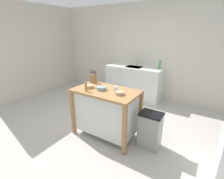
{
  "coord_description": "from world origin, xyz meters",
  "views": [
    {
      "loc": [
        1.74,
        -2.18,
        1.86
      ],
      "look_at": [
        0.22,
        0.21,
        0.84
      ],
      "focal_mm": 26.25,
      "sensor_mm": 36.0,
      "label": 1
    }
  ],
  "objects_px": {
    "bowl_ceramic_wide": "(120,93)",
    "sink_faucet": "(137,62)",
    "bowl_ceramic_small": "(101,88)",
    "drinking_cup": "(116,89)",
    "trash_bin": "(150,130)",
    "bowl_stoneware_deep": "(89,86)",
    "knife_block": "(93,78)",
    "kitchen_island": "(106,110)",
    "pepper_grinder": "(86,86)",
    "bottle_dish_soap": "(160,65)"
  },
  "relations": [
    {
      "from": "bowl_stoneware_deep",
      "to": "knife_block",
      "type": "bearing_deg",
      "value": 114.6
    },
    {
      "from": "bowl_stoneware_deep",
      "to": "drinking_cup",
      "type": "relative_size",
      "value": 1.68
    },
    {
      "from": "kitchen_island",
      "to": "bowl_stoneware_deep",
      "type": "relative_size",
      "value": 7.19
    },
    {
      "from": "pepper_grinder",
      "to": "trash_bin",
      "type": "height_order",
      "value": "pepper_grinder"
    },
    {
      "from": "pepper_grinder",
      "to": "bowl_stoneware_deep",
      "type": "bearing_deg",
      "value": 111.64
    },
    {
      "from": "sink_faucet",
      "to": "bottle_dish_soap",
      "type": "bearing_deg",
      "value": -3.72
    },
    {
      "from": "bowl_ceramic_small",
      "to": "bottle_dish_soap",
      "type": "distance_m",
      "value": 2.16
    },
    {
      "from": "bowl_ceramic_wide",
      "to": "bowl_stoneware_deep",
      "type": "distance_m",
      "value": 0.63
    },
    {
      "from": "pepper_grinder",
      "to": "bottle_dish_soap",
      "type": "height_order",
      "value": "bottle_dish_soap"
    },
    {
      "from": "pepper_grinder",
      "to": "bowl_ceramic_wide",
      "type": "bearing_deg",
      "value": 16.22
    },
    {
      "from": "kitchen_island",
      "to": "knife_block",
      "type": "distance_m",
      "value": 0.7
    },
    {
      "from": "bowl_ceramic_wide",
      "to": "sink_faucet",
      "type": "bearing_deg",
      "value": 107.58
    },
    {
      "from": "knife_block",
      "to": "bottle_dish_soap",
      "type": "relative_size",
      "value": 1.14
    },
    {
      "from": "bowl_ceramic_wide",
      "to": "bottle_dish_soap",
      "type": "xyz_separation_m",
      "value": [
        -0.02,
        2.15,
        0.09
      ]
    },
    {
      "from": "bowl_ceramic_wide",
      "to": "trash_bin",
      "type": "xyz_separation_m",
      "value": [
        0.51,
        0.15,
        -0.6
      ]
    },
    {
      "from": "knife_block",
      "to": "bottle_dish_soap",
      "type": "bearing_deg",
      "value": 68.29
    },
    {
      "from": "drinking_cup",
      "to": "pepper_grinder",
      "type": "bearing_deg",
      "value": -151.78
    },
    {
      "from": "bowl_ceramic_wide",
      "to": "bottle_dish_soap",
      "type": "relative_size",
      "value": 0.65
    },
    {
      "from": "kitchen_island",
      "to": "pepper_grinder",
      "type": "xyz_separation_m",
      "value": [
        -0.26,
        -0.22,
        0.48
      ]
    },
    {
      "from": "bowl_ceramic_wide",
      "to": "drinking_cup",
      "type": "relative_size",
      "value": 1.52
    },
    {
      "from": "bowl_ceramic_small",
      "to": "drinking_cup",
      "type": "xyz_separation_m",
      "value": [
        0.26,
        0.05,
        0.02
      ]
    },
    {
      "from": "kitchen_island",
      "to": "drinking_cup",
      "type": "xyz_separation_m",
      "value": [
        0.19,
        0.02,
        0.44
      ]
    },
    {
      "from": "knife_block",
      "to": "bowl_stoneware_deep",
      "type": "height_order",
      "value": "knife_block"
    },
    {
      "from": "bowl_ceramic_small",
      "to": "pepper_grinder",
      "type": "height_order",
      "value": "pepper_grinder"
    },
    {
      "from": "bottle_dish_soap",
      "to": "sink_faucet",
      "type": "bearing_deg",
      "value": 176.28
    },
    {
      "from": "kitchen_island",
      "to": "knife_block",
      "type": "bearing_deg",
      "value": 153.08
    },
    {
      "from": "kitchen_island",
      "to": "bottle_dish_soap",
      "type": "bearing_deg",
      "value": 82.11
    },
    {
      "from": "bowl_ceramic_small",
      "to": "bottle_dish_soap",
      "type": "xyz_separation_m",
      "value": [
        0.36,
        2.12,
        0.08
      ]
    },
    {
      "from": "bowl_ceramic_small",
      "to": "drinking_cup",
      "type": "distance_m",
      "value": 0.27
    },
    {
      "from": "bowl_ceramic_wide",
      "to": "bowl_ceramic_small",
      "type": "bearing_deg",
      "value": 176.35
    },
    {
      "from": "drinking_cup",
      "to": "pepper_grinder",
      "type": "xyz_separation_m",
      "value": [
        -0.45,
        -0.24,
        0.04
      ]
    },
    {
      "from": "kitchen_island",
      "to": "bottle_dish_soap",
      "type": "xyz_separation_m",
      "value": [
        0.29,
        2.09,
        0.51
      ]
    },
    {
      "from": "kitchen_island",
      "to": "trash_bin",
      "type": "xyz_separation_m",
      "value": [
        0.81,
        0.09,
        -0.18
      ]
    },
    {
      "from": "knife_block",
      "to": "bowl_stoneware_deep",
      "type": "relative_size",
      "value": 1.58
    },
    {
      "from": "bowl_ceramic_small",
      "to": "trash_bin",
      "type": "height_order",
      "value": "bowl_ceramic_small"
    },
    {
      "from": "bowl_ceramic_small",
      "to": "sink_faucet",
      "type": "height_order",
      "value": "sink_faucet"
    },
    {
      "from": "bowl_stoneware_deep",
      "to": "sink_faucet",
      "type": "relative_size",
      "value": 0.72
    },
    {
      "from": "bowl_ceramic_small",
      "to": "trash_bin",
      "type": "relative_size",
      "value": 0.26
    },
    {
      "from": "sink_faucet",
      "to": "drinking_cup",
      "type": "bearing_deg",
      "value": -74.68
    },
    {
      "from": "kitchen_island",
      "to": "sink_faucet",
      "type": "height_order",
      "value": "sink_faucet"
    },
    {
      "from": "bowl_stoneware_deep",
      "to": "bottle_dish_soap",
      "type": "bearing_deg",
      "value": 74.18
    },
    {
      "from": "drinking_cup",
      "to": "trash_bin",
      "type": "relative_size",
      "value": 0.15
    },
    {
      "from": "bowl_ceramic_wide",
      "to": "bowl_ceramic_small",
      "type": "distance_m",
      "value": 0.38
    },
    {
      "from": "pepper_grinder",
      "to": "sink_faucet",
      "type": "relative_size",
      "value": 0.8
    },
    {
      "from": "bowl_ceramic_small",
      "to": "pepper_grinder",
      "type": "relative_size",
      "value": 0.94
    },
    {
      "from": "knife_block",
      "to": "bowl_stoneware_deep",
      "type": "xyz_separation_m",
      "value": [
        0.13,
        -0.29,
        -0.06
      ]
    },
    {
      "from": "bowl_ceramic_wide",
      "to": "trash_bin",
      "type": "relative_size",
      "value": 0.23
    },
    {
      "from": "kitchen_island",
      "to": "knife_block",
      "type": "relative_size",
      "value": 4.54
    },
    {
      "from": "bowl_stoneware_deep",
      "to": "bowl_ceramic_small",
      "type": "distance_m",
      "value": 0.25
    },
    {
      "from": "knife_block",
      "to": "bowl_ceramic_small",
      "type": "xyz_separation_m",
      "value": [
        0.38,
        -0.26,
        -0.06
      ]
    }
  ]
}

